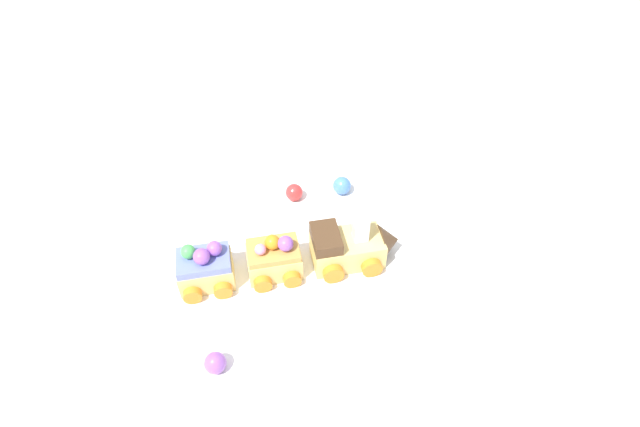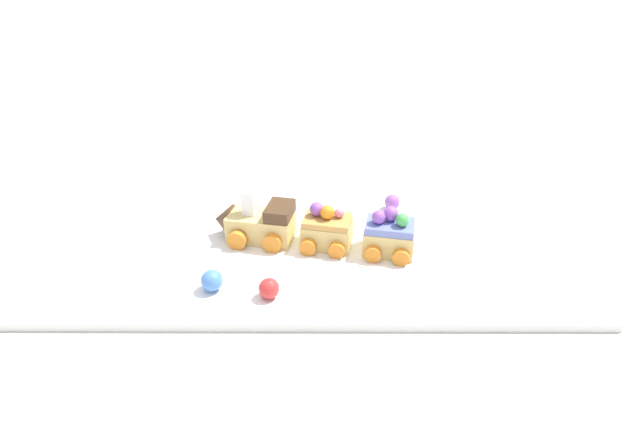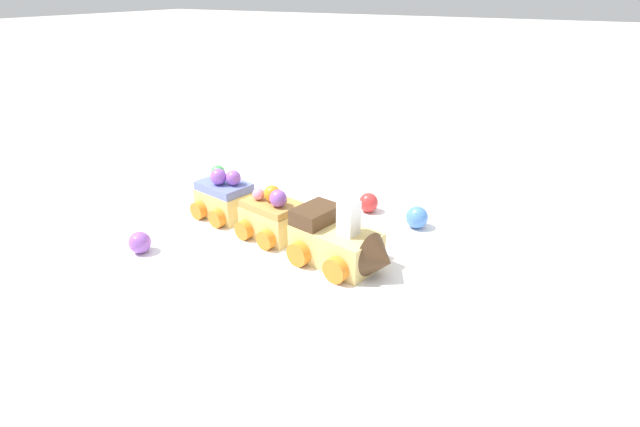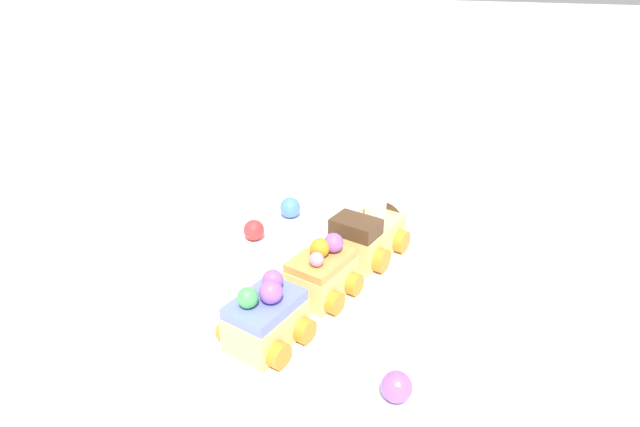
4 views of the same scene
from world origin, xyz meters
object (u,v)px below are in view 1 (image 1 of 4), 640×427
(gumball_blue, at_px, (342,186))
(gumball_red, at_px, (294,192))
(cake_car_caramel, at_px, (274,258))
(gumball_purple, at_px, (215,363))
(cake_train_locomotive, at_px, (353,246))
(cake_car_blueberry, at_px, (205,268))

(gumball_blue, bearing_deg, gumball_red, 168.53)
(cake_car_caramel, height_order, gumball_blue, cake_car_caramel)
(gumball_purple, bearing_deg, gumball_red, 52.01)
(gumball_purple, bearing_deg, cake_train_locomotive, 22.71)
(gumball_purple, bearing_deg, cake_car_blueberry, 80.67)
(cake_car_caramel, xyz_separation_m, gumball_red, (0.08, 0.13, -0.01))
(cake_car_caramel, bearing_deg, gumball_purple, -123.42)
(gumball_red, bearing_deg, gumball_purple, -127.99)
(gumball_blue, bearing_deg, cake_car_caramel, -143.76)
(gumball_red, bearing_deg, cake_train_locomotive, -77.16)
(cake_car_caramel, relative_size, cake_car_blueberry, 1.00)
(cake_car_blueberry, xyz_separation_m, gumball_purple, (-0.02, -0.13, -0.01))
(gumball_blue, bearing_deg, cake_train_locomotive, -107.77)
(cake_train_locomotive, relative_size, gumball_purple, 5.00)
(cake_train_locomotive, distance_m, gumball_blue, 0.14)
(cake_car_caramel, height_order, gumball_purple, cake_car_caramel)
(gumball_purple, xyz_separation_m, gumball_blue, (0.27, 0.23, 0.00))
(cake_car_blueberry, xyz_separation_m, gumball_red, (0.17, 0.11, -0.01))
(cake_car_caramel, relative_size, gumball_red, 3.05)
(cake_train_locomotive, xyz_separation_m, gumball_purple, (-0.22, -0.09, -0.01))
(cake_car_caramel, bearing_deg, cake_car_blueberry, 179.86)
(cake_train_locomotive, height_order, cake_car_caramel, cake_train_locomotive)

